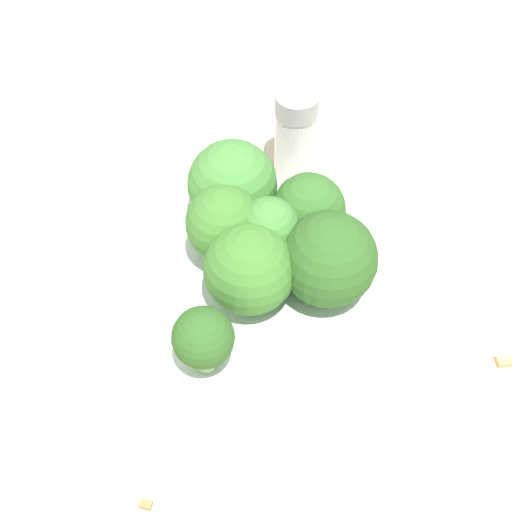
{
  "coord_description": "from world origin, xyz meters",
  "views": [
    {
      "loc": [
        -0.24,
        0.12,
        0.41
      ],
      "look_at": [
        0.0,
        0.0,
        0.07
      ],
      "focal_mm": 50.0,
      "sensor_mm": 36.0,
      "label": 1
    }
  ],
  "objects": [
    {
      "name": "broccoli_floret_6",
      "position": [
        -0.02,
        -0.04,
        0.07
      ],
      "size": [
        0.06,
        0.06,
        0.06
      ],
      "color": "#8EB770",
      "rests_on": "bowl"
    },
    {
      "name": "broccoli_floret_1",
      "position": [
        0.02,
        -0.05,
        0.07
      ],
      "size": [
        0.05,
        0.05,
        0.05
      ],
      "color": "#7A9E5B",
      "rests_on": "bowl"
    },
    {
      "name": "broccoli_floret_2",
      "position": [
        0.01,
        -0.01,
        0.08
      ],
      "size": [
        0.04,
        0.04,
        0.06
      ],
      "color": "#7A9E5B",
      "rests_on": "bowl"
    },
    {
      "name": "almond_crumb_3",
      "position": [
        -0.08,
        0.11,
        0.0
      ],
      "size": [
        0.01,
        0.01,
        0.01
      ],
      "primitive_type": "cube",
      "rotation": [
        0.0,
        0.0,
        3.98
      ],
      "color": "olive",
      "rests_on": "ground_plane"
    },
    {
      "name": "broccoli_floret_3",
      "position": [
        0.03,
        0.01,
        0.07
      ],
      "size": [
        0.05,
        0.05,
        0.06
      ],
      "color": "#7A9E5B",
      "rests_on": "bowl"
    },
    {
      "name": "broccoli_floret_5",
      "position": [
        0.06,
        -0.01,
        0.07
      ],
      "size": [
        0.06,
        0.06,
        0.06
      ],
      "color": "#8EB770",
      "rests_on": "bowl"
    },
    {
      "name": "broccoli_floret_0",
      "position": [
        -0.01,
        0.01,
        0.07
      ],
      "size": [
        0.06,
        0.06,
        0.06
      ],
      "color": "#7A9E5B",
      "rests_on": "bowl"
    },
    {
      "name": "broccoli_floret_4",
      "position": [
        -0.04,
        0.05,
        0.07
      ],
      "size": [
        0.04,
        0.04,
        0.05
      ],
      "color": "#8EB770",
      "rests_on": "bowl"
    },
    {
      "name": "almond_crumb_2",
      "position": [
        0.09,
        -0.11,
        0.0
      ],
      "size": [
        0.01,
        0.01,
        0.01
      ],
      "primitive_type": "cube",
      "rotation": [
        0.0,
        0.0,
        1.07
      ],
      "color": "tan",
      "rests_on": "ground_plane"
    },
    {
      "name": "almond_crumb_4",
      "position": [
        0.09,
        -0.04,
        0.0
      ],
      "size": [
        0.01,
        0.01,
        0.01
      ],
      "primitive_type": "cube",
      "rotation": [
        0.0,
        0.0,
        5.5
      ],
      "color": "#AD7F4C",
      "rests_on": "ground_plane"
    },
    {
      "name": "bowl",
      "position": [
        0.0,
        0.0,
        0.02
      ],
      "size": [
        0.18,
        0.18,
        0.04
      ],
      "primitive_type": "cylinder",
      "color": "silver",
      "rests_on": "ground_plane"
    },
    {
      "name": "ground_plane",
      "position": [
        0.0,
        0.0,
        0.0
      ],
      "size": [
        3.0,
        3.0,
        0.0
      ],
      "primitive_type": "plane",
      "color": "beige"
    },
    {
      "name": "pepper_shaker",
      "position": [
        0.12,
        -0.09,
        0.04
      ],
      "size": [
        0.03,
        0.03,
        0.08
      ],
      "color": "#B2B7BC",
      "rests_on": "ground_plane"
    },
    {
      "name": "almond_crumb_0",
      "position": [
        -0.1,
        -0.13,
        0.0
      ],
      "size": [
        0.01,
        0.01,
        0.01
      ],
      "primitive_type": "cube",
      "rotation": [
        0.0,
        0.0,
        4.37
      ],
      "color": "tan",
      "rests_on": "ground_plane"
    }
  ]
}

